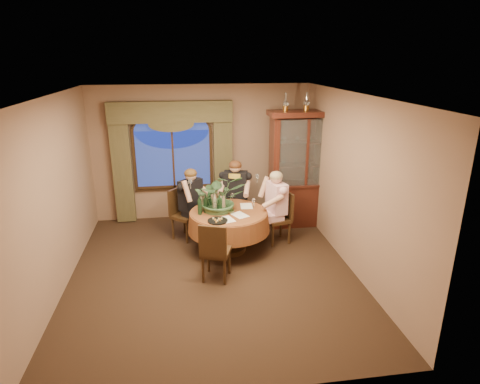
{
  "coord_description": "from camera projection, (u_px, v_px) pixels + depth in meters",
  "views": [
    {
      "loc": [
        -0.4,
        -5.74,
        3.31
      ],
      "look_at": [
        0.55,
        0.73,
        1.1
      ],
      "focal_mm": 30.0,
      "sensor_mm": 36.0,
      "label": 1
    }
  ],
  "objects": [
    {
      "name": "person_pink",
      "position": [
        276.0,
        207.0,
        7.37
      ],
      "size": [
        0.57,
        0.6,
        1.38
      ],
      "primitive_type": null,
      "rotation": [
        0.0,
        0.0,
        -4.45
      ],
      "color": "beige",
      "rests_on": "floor"
    },
    {
      "name": "chair_front_left",
      "position": [
        216.0,
        250.0,
        6.18
      ],
      "size": [
        0.53,
        0.53,
        0.96
      ],
      "primitive_type": "cube",
      "rotation": [
        0.0,
        0.0,
        -0.33
      ],
      "color": "black",
      "rests_on": "floor"
    },
    {
      "name": "oil_lamp_center",
      "position": [
        307.0,
        101.0,
        7.61
      ],
      "size": [
        0.11,
        0.11,
        0.34
      ],
      "primitive_type": null,
      "color": "#A5722D",
      "rests_on": "china_cabinet"
    },
    {
      "name": "wine_bottle_2",
      "position": [
        215.0,
        203.0,
        6.94
      ],
      "size": [
        0.07,
        0.07,
        0.33
      ],
      "primitive_type": "cylinder",
      "color": "tan",
      "rests_on": "dining_table"
    },
    {
      "name": "tasting_paper_0",
      "position": [
        240.0,
        215.0,
        6.83
      ],
      "size": [
        0.32,
        0.36,
        0.0
      ],
      "primitive_type": "cube",
      "rotation": [
        0.0,
        0.0,
        0.47
      ],
      "color": "white",
      "rests_on": "dining_table"
    },
    {
      "name": "drapery_left",
      "position": [
        122.0,
        168.0,
        8.13
      ],
      "size": [
        0.38,
        0.14,
        2.32
      ],
      "primitive_type": "cube",
      "color": "#474127",
      "rests_on": "floor"
    },
    {
      "name": "wine_glass_person_pink",
      "position": [
        254.0,
        203.0,
        7.15
      ],
      "size": [
        0.07,
        0.07,
        0.18
      ],
      "primitive_type": null,
      "color": "silver",
      "rests_on": "dining_table"
    },
    {
      "name": "person_back",
      "position": [
        191.0,
        204.0,
        7.53
      ],
      "size": [
        0.67,
        0.67,
        1.38
      ],
      "primitive_type": null,
      "rotation": [
        0.0,
        0.0,
        -2.37
      ],
      "color": "black",
      "rests_on": "floor"
    },
    {
      "name": "dining_table",
      "position": [
        229.0,
        231.0,
        7.11
      ],
      "size": [
        1.53,
        1.53,
        0.75
      ],
      "primitive_type": "cylinder",
      "rotation": [
        0.0,
        0.0,
        0.06
      ],
      "color": "maroon",
      "rests_on": "floor"
    },
    {
      "name": "wine_glass_person_scarf",
      "position": [
        232.0,
        198.0,
        7.42
      ],
      "size": [
        0.07,
        0.07,
        0.18
      ],
      "primitive_type": null,
      "color": "silver",
      "rests_on": "dining_table"
    },
    {
      "name": "ceiling",
      "position": [
        209.0,
        95.0,
        5.6
      ],
      "size": [
        5.0,
        5.0,
        0.0
      ],
      "primitive_type": "plane",
      "rotation": [
        3.14,
        0.0,
        0.0
      ],
      "color": "white",
      "rests_on": "wall_back"
    },
    {
      "name": "chair_right",
      "position": [
        277.0,
        218.0,
        7.42
      ],
      "size": [
        0.51,
        0.51,
        0.96
      ],
      "primitive_type": "cube",
      "rotation": [
        0.0,
        0.0,
        -4.48
      ],
      "color": "black",
      "rests_on": "floor"
    },
    {
      "name": "chair_back_right",
      "position": [
        233.0,
        205.0,
        8.08
      ],
      "size": [
        0.49,
        0.49,
        0.96
      ],
      "primitive_type": "cube",
      "rotation": [
        0.0,
        0.0,
        -3.34
      ],
      "color": "black",
      "rests_on": "floor"
    },
    {
      "name": "wine_glass_person_back",
      "position": [
        208.0,
        201.0,
        7.24
      ],
      "size": [
        0.07,
        0.07,
        0.18
      ],
      "primitive_type": null,
      "color": "silver",
      "rests_on": "dining_table"
    },
    {
      "name": "swag_valance",
      "position": [
        171.0,
        112.0,
        7.89
      ],
      "size": [
        2.45,
        0.16,
        0.42
      ],
      "primitive_type": null,
      "color": "#474127",
      "rests_on": "wall_back"
    },
    {
      "name": "centerpiece_plant",
      "position": [
        220.0,
        178.0,
        6.89
      ],
      "size": [
        0.87,
        0.97,
        0.76
      ],
      "primitive_type": "imported",
      "color": "#355734",
      "rests_on": "dining_table"
    },
    {
      "name": "tasting_paper_1",
      "position": [
        246.0,
        206.0,
        7.24
      ],
      "size": [
        0.24,
        0.32,
        0.0
      ],
      "primitive_type": "cube",
      "rotation": [
        0.0,
        0.0,
        -0.09
      ],
      "color": "white",
      "rests_on": "dining_table"
    },
    {
      "name": "wine_bottle_4",
      "position": [
        209.0,
        199.0,
        7.11
      ],
      "size": [
        0.07,
        0.07,
        0.33
      ],
      "primitive_type": "cylinder",
      "color": "black",
      "rests_on": "dining_table"
    },
    {
      "name": "oil_lamp_right",
      "position": [
        327.0,
        101.0,
        7.66
      ],
      "size": [
        0.11,
        0.11,
        0.34
      ],
      "primitive_type": null,
      "color": "#A5722D",
      "rests_on": "china_cabinet"
    },
    {
      "name": "cheese_platter",
      "position": [
        218.0,
        221.0,
        6.57
      ],
      "size": [
        0.33,
        0.33,
        0.02
      ],
      "primitive_type": "cylinder",
      "color": "black",
      "rests_on": "dining_table"
    },
    {
      "name": "oil_lamp_left",
      "position": [
        286.0,
        102.0,
        7.55
      ],
      "size": [
        0.11,
        0.11,
        0.34
      ],
      "primitive_type": null,
      "color": "#A5722D",
      "rests_on": "china_cabinet"
    },
    {
      "name": "wine_bottle_5",
      "position": [
        200.0,
        205.0,
        6.82
      ],
      "size": [
        0.07,
        0.07,
        0.33
      ],
      "primitive_type": "cylinder",
      "color": "black",
      "rests_on": "dining_table"
    },
    {
      "name": "person_scarf",
      "position": [
        235.0,
        196.0,
        7.87
      ],
      "size": [
        0.62,
        0.59,
        1.44
      ],
      "primitive_type": null,
      "rotation": [
        0.0,
        0.0,
        -3.41
      ],
      "color": "black",
      "rests_on": "floor"
    },
    {
      "name": "china_cabinet",
      "position": [
        303.0,
        169.0,
        8.04
      ],
      "size": [
        1.44,
        0.57,
        2.34
      ],
      "primitive_type": "cube",
      "color": "#351611",
      "rests_on": "floor"
    },
    {
      "name": "window",
      "position": [
        173.0,
        159.0,
        8.28
      ],
      "size": [
        1.62,
        0.1,
        1.32
      ],
      "primitive_type": null,
      "color": "navy",
      "rests_on": "wall_back"
    },
    {
      "name": "arched_transom",
      "position": [
        171.0,
        122.0,
        8.03
      ],
      "size": [
        1.6,
        0.06,
        0.44
      ],
      "primitive_type": null,
      "color": "navy",
      "rests_on": "wall_back"
    },
    {
      "name": "wall_right",
      "position": [
        353.0,
        184.0,
        6.36
      ],
      "size": [
        0.0,
        5.0,
        5.0
      ],
      "primitive_type": "plane",
      "rotation": [
        1.57,
        0.0,
        -1.57
      ],
      "color": "#856550",
      "rests_on": "ground"
    },
    {
      "name": "tasting_paper_2",
      "position": [
        227.0,
        219.0,
        6.64
      ],
      "size": [
        0.29,
        0.35,
        0.0
      ],
      "primitive_type": "cube",
      "rotation": [
        0.0,
        0.0,
        0.31
      ],
      "color": "white",
      "rests_on": "dining_table"
    },
    {
      "name": "chair_back",
      "position": [
        185.0,
        215.0,
        7.58
      ],
      "size": [
        0.59,
        0.59,
        0.96
      ],
      "primitive_type": "cube",
      "rotation": [
        0.0,
        0.0,
        -2.27
      ],
      "color": "black",
      "rests_on": "floor"
    },
    {
      "name": "floor",
      "position": [
        213.0,
        272.0,
        6.5
      ],
      "size": [
        5.0,
        5.0,
        0.0
      ],
      "primitive_type": "plane",
      "color": "black",
      "rests_on": "ground"
    },
    {
      "name": "stoneware_vase",
      "position": [
        222.0,
        203.0,
        7.05
      ],
      "size": [
        0.14,
        0.14,
        0.25
      ],
      "primitive_type": null,
      "color": "#A38066",
      "rests_on": "dining_table"
    },
    {
      "name": "wine_bottle_3",
      "position": [
        206.0,
        204.0,
        6.89
      ],
      "size": [
        0.07,
        0.07,
        0.33
      ],
      "primitive_type": "cylinder",
      "color": "black",
      "rests_on": "dining_table"
    },
    {
      "name": "wall_back",
      "position": [
        202.0,
        153.0,
        8.39
      ],
      "size": [
        4.5,
        0.0,
        4.5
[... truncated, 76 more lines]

